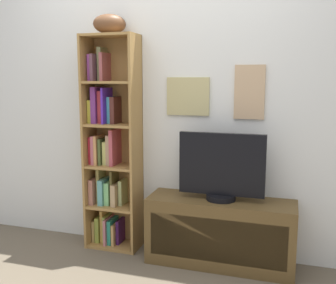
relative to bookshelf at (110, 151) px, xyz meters
name	(u,v)px	position (x,y,z in m)	size (l,w,h in m)	color
back_wall	(162,109)	(0.41, 0.13, 0.34)	(4.80, 0.08, 2.31)	silver
bookshelf	(110,151)	(0.00, 0.00, 0.00)	(0.44, 0.25, 1.74)	olive
football	(110,24)	(0.04, -0.03, 1.00)	(0.26, 0.15, 0.15)	brown
tv_stand	(220,232)	(0.94, -0.08, -0.56)	(1.10, 0.35, 0.51)	brown
television	(222,168)	(0.94, -0.08, -0.06)	(0.63, 0.22, 0.50)	black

